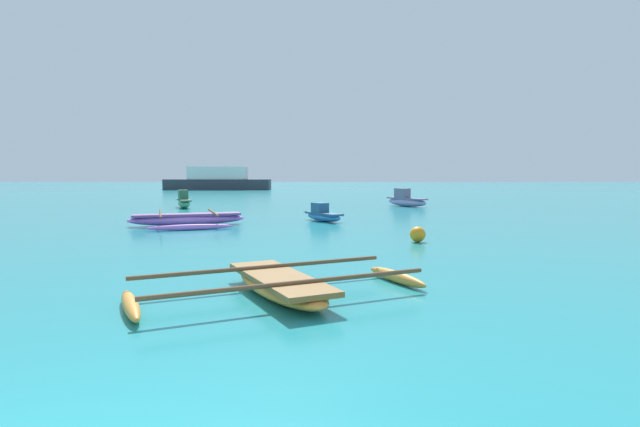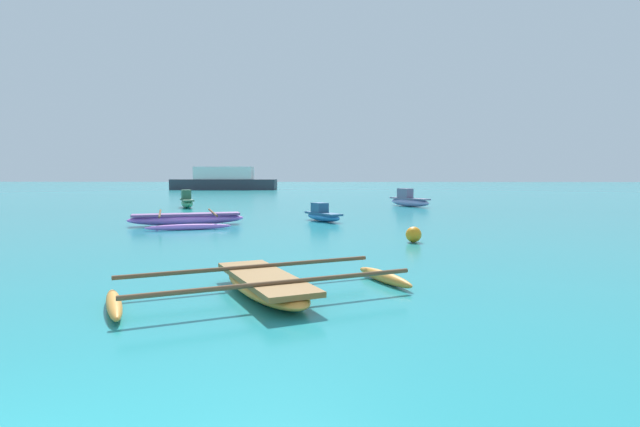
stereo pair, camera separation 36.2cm
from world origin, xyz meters
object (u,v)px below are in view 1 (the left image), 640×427
object	(u,v)px
moored_boat_0	(323,215)
distant_ferry	(218,180)
moored_boat_2	(280,284)
moored_boat_1	(184,202)
moored_boat_3	(187,219)
moored_boat_4	(406,200)
mooring_buoy_0	(418,234)

from	to	relation	value
moored_boat_0	distant_ferry	xyz separation A→B (m)	(-13.15, 40.25, 0.87)
moored_boat_2	moored_boat_1	bearing A→B (deg)	173.34
moored_boat_3	moored_boat_0	bearing A→B (deg)	-0.20
distant_ferry	moored_boat_3	bearing A→B (deg)	-78.96
moored_boat_0	moored_boat_1	world-z (taller)	moored_boat_1
moored_boat_2	distant_ferry	size ratio (longest dim) A/B	0.38
moored_boat_1	moored_boat_0	bearing A→B (deg)	22.14
moored_boat_1	moored_boat_4	bearing A→B (deg)	73.78
moored_boat_2	distant_ferry	distance (m)	54.02
moored_boat_2	moored_boat_3	bearing A→B (deg)	176.06
mooring_buoy_0	distant_ferry	distance (m)	49.01
distant_ferry	moored_boat_2	bearing A→B (deg)	-76.49
moored_boat_4	mooring_buoy_0	size ratio (longest dim) A/B	7.05
moored_boat_1	mooring_buoy_0	world-z (taller)	moored_boat_1
moored_boat_2	moored_boat_3	xyz separation A→B (m)	(-4.43, 10.57, 0.05)
moored_boat_2	moored_boat_3	size ratio (longest dim) A/B	1.10
moored_boat_3	moored_boat_4	world-z (taller)	moored_boat_4
mooring_buoy_0	distant_ferry	world-z (taller)	distant_ferry
moored_boat_0	moored_boat_3	bearing A→B (deg)	-104.86
moored_boat_4	moored_boat_0	bearing A→B (deg)	-59.30
moored_boat_3	moored_boat_1	bearing A→B (deg)	87.87
moored_boat_0	moored_boat_1	bearing A→B (deg)	-168.62
moored_boat_4	mooring_buoy_0	distance (m)	15.60
moored_boat_3	mooring_buoy_0	distance (m)	8.84
moored_boat_0	moored_boat_4	world-z (taller)	moored_boat_4
moored_boat_3	moored_boat_4	size ratio (longest dim) A/B	1.43
moored_boat_1	moored_boat_3	world-z (taller)	moored_boat_1
mooring_buoy_0	moored_boat_2	bearing A→B (deg)	-117.66
moored_boat_1	moored_boat_4	world-z (taller)	moored_boat_4
moored_boat_4	mooring_buoy_0	world-z (taller)	moored_boat_4
moored_boat_1	moored_boat_2	xyz separation A→B (m)	(7.34, -20.13, -0.17)
moored_boat_3	mooring_buoy_0	xyz separation A→B (m)	(7.66, -4.43, -0.01)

